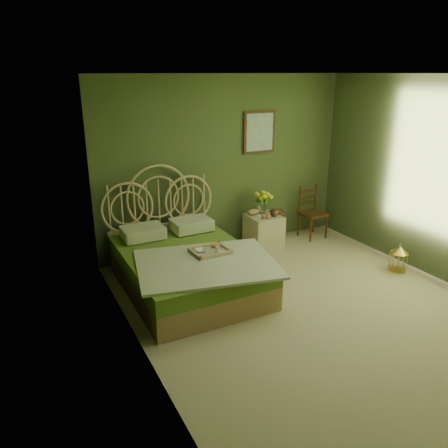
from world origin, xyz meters
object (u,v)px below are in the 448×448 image
birdcage (398,259)px  bed (186,265)px  nightstand (264,227)px  chair (311,209)px

birdcage → bed: bearing=162.5°
nightstand → chair: 0.99m
chair → birdcage: size_ratio=2.39×
chair → nightstand: bearing=-176.0°
bed → nightstand: bearing=23.5°
chair → birdcage: 1.71m
bed → chair: bed is taller
chair → birdcage: bearing=-83.4°
chair → birdcage: chair is taller
bed → nightstand: 1.72m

